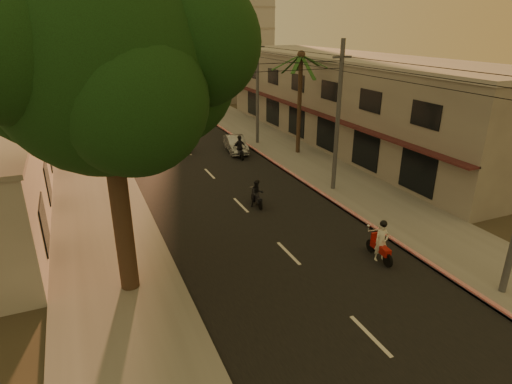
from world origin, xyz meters
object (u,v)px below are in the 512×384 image
broadleaf_tree (115,66)px  parked_car (236,144)px  palm_tree (301,61)px  scooter_mid_a (257,194)px  scooter_far_b (189,111)px  scooter_far_a (186,142)px  scooter_red (381,243)px  scooter_mid_b (239,148)px

broadleaf_tree → parked_car: bearing=57.9°
palm_tree → parked_car: 8.22m
scooter_mid_a → parked_car: scooter_mid_a is taller
broadleaf_tree → scooter_far_b: size_ratio=6.81×
palm_tree → scooter_mid_a: 12.81m
scooter_far_a → scooter_red: bearing=-87.3°
parked_car → scooter_far_b: bearing=98.8°
broadleaf_tree → scooter_mid_b: broadleaf_tree is taller
palm_tree → scooter_mid_a: bearing=-130.3°
scooter_far_a → parked_car: size_ratio=0.50×
scooter_mid_b → scooter_far_b: 16.20m
broadleaf_tree → parked_car: broadleaf_tree is taller
scooter_mid_b → palm_tree: bearing=-3.5°
scooter_mid_a → scooter_far_a: (-0.98, 12.32, 0.16)m
broadleaf_tree → parked_car: (10.22, 16.29, -7.83)m
broadleaf_tree → palm_tree: 20.18m
scooter_far_b → parked_car: size_ratio=0.44×
broadleaf_tree → scooter_mid_b: bearing=55.7°
broadleaf_tree → scooter_red: broadleaf_tree is taller
palm_tree → scooter_mid_b: 7.94m
scooter_mid_a → scooter_far_a: scooter_far_a is taller
scooter_mid_a → scooter_far_b: size_ratio=0.94×
scooter_red → scooter_mid_a: bearing=114.6°
broadleaf_tree → scooter_red: (10.07, -2.20, -7.63)m
scooter_far_b → parked_car: bearing=-81.7°
scooter_far_a → scooter_far_b: (3.66, 12.94, -0.10)m
scooter_mid_b → parked_car: bearing=82.2°
parked_car → scooter_mid_a: bearing=-96.0°
scooter_red → scooter_mid_b: scooter_red is taller
scooter_far_b → scooter_far_a: bearing=-97.9°
scooter_far_a → scooter_far_b: size_ratio=1.14×
scooter_mid_a → broadleaf_tree: bearing=-140.8°
scooter_mid_a → parked_car: (2.79, 10.88, -0.10)m
parked_car → scooter_far_a: bearing=167.5°
palm_tree → scooter_mid_b: size_ratio=4.39×
scooter_red → scooter_mid_b: size_ratio=1.05×
palm_tree → scooter_red: bearing=-105.8°
parked_car → scooter_red: bearing=-82.1°
scooter_far_a → scooter_far_b: 13.44m
palm_tree → scooter_red: (-4.54, -16.05, -6.30)m
scooter_mid_b → scooter_far_b: scooter_mid_b is taller
scooter_red → scooter_far_a: (-3.61, 19.92, 0.05)m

